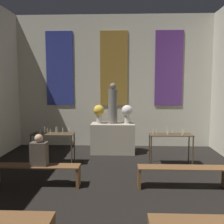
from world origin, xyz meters
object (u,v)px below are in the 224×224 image
(pew_back_right, at_px, (182,173))
(person_seated, at_px, (39,152))
(altar, at_px, (113,138))
(candle_rack_left, at_px, (53,138))
(statue, at_px, (113,105))
(flower_vase_right, at_px, (127,112))
(candle_rack_right, at_px, (171,139))
(pew_back_left, at_px, (36,171))
(flower_vase_left, at_px, (99,112))

(pew_back_right, xyz_separation_m, person_seated, (-3.18, 0.00, 0.44))
(altar, relative_size, candle_rack_left, 1.20)
(pew_back_right, bearing_deg, statue, 119.74)
(candle_rack_left, distance_m, person_seated, 1.59)
(flower_vase_right, xyz_separation_m, candle_rack_right, (1.20, -1.26, -0.63))
(statue, xyz_separation_m, candle_rack_right, (1.67, -1.26, -0.85))
(flower_vase_right, height_order, candle_rack_left, flower_vase_right)
(pew_back_left, bearing_deg, altar, 60.26)
(flower_vase_left, xyz_separation_m, person_seated, (-1.08, -2.85, -0.61))
(statue, height_order, candle_rack_left, statue)
(candle_rack_right, bearing_deg, candle_rack_left, 179.97)
(altar, distance_m, candle_rack_right, 2.11)
(flower_vase_left, relative_size, candle_rack_right, 0.52)
(pew_back_left, bearing_deg, pew_back_right, 0.00)
(flower_vase_right, relative_size, pew_back_left, 0.32)
(altar, bearing_deg, pew_back_left, -119.74)
(candle_rack_right, xyz_separation_m, pew_back_left, (-3.30, -1.58, -0.42))
(altar, relative_size, candle_rack_right, 1.20)
(flower_vase_left, height_order, candle_rack_left, flower_vase_left)
(flower_vase_left, relative_size, candle_rack_left, 0.52)
(candle_rack_left, height_order, pew_back_right, candle_rack_left)
(pew_back_left, distance_m, person_seated, 0.44)
(candle_rack_left, xyz_separation_m, pew_back_right, (3.30, -1.58, -0.41))
(statue, bearing_deg, candle_rack_left, -142.95)
(statue, relative_size, candle_rack_left, 1.12)
(altar, bearing_deg, candle_rack_left, -142.95)
(person_seated, bearing_deg, pew_back_left, 180.00)
(candle_rack_right, height_order, pew_back_left, candle_rack_right)
(statue, xyz_separation_m, flower_vase_left, (-0.47, 0.00, -0.23))
(flower_vase_right, xyz_separation_m, pew_back_left, (-2.09, -2.85, -1.04))
(flower_vase_right, distance_m, candle_rack_right, 1.86)
(candle_rack_right, bearing_deg, statue, 142.87)
(candle_rack_left, height_order, person_seated, person_seated)
(candle_rack_right, distance_m, pew_back_right, 1.64)
(altar, relative_size, flower_vase_right, 2.33)
(candle_rack_left, relative_size, pew_back_left, 0.61)
(altar, distance_m, flower_vase_left, 1.00)
(flower_vase_right, distance_m, pew_back_left, 3.68)
(altar, bearing_deg, person_seated, -118.58)
(statue, xyz_separation_m, candle_rack_left, (-1.67, -1.26, -0.86))
(statue, bearing_deg, person_seated, -118.58)
(flower_vase_right, bearing_deg, person_seated, -125.33)
(person_seated, bearing_deg, flower_vase_right, 54.67)
(flower_vase_left, height_order, candle_rack_right, flower_vase_left)
(pew_back_left, relative_size, pew_back_right, 1.00)
(candle_rack_right, relative_size, pew_back_left, 0.61)
(candle_rack_left, xyz_separation_m, candle_rack_right, (3.34, -0.00, 0.00))
(altar, bearing_deg, statue, 0.00)
(candle_rack_left, distance_m, pew_back_right, 3.68)
(flower_vase_left, bearing_deg, candle_rack_right, -30.61)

